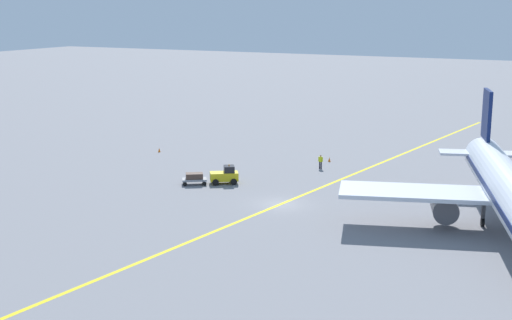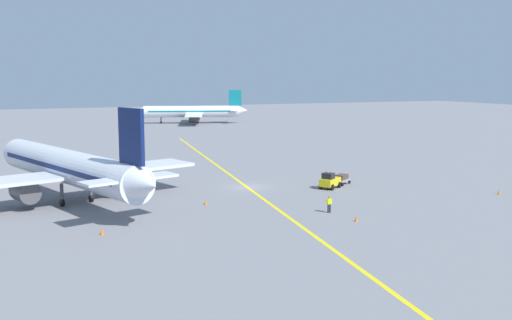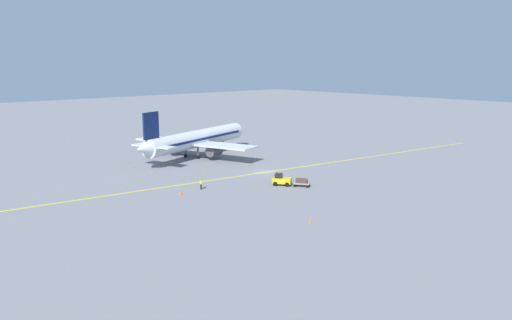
# 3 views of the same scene
# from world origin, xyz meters

# --- Properties ---
(ground_plane) EXTENTS (400.00, 400.00, 0.00)m
(ground_plane) POSITION_xyz_m (0.00, 0.00, 0.00)
(ground_plane) COLOR slate
(apron_yellow_centreline) EXTENTS (18.00, 118.76, 0.01)m
(apron_yellow_centreline) POSITION_xyz_m (0.00, 0.00, 0.00)
(apron_yellow_centreline) COLOR yellow
(apron_yellow_centreline) RESTS_ON ground
(airplane_at_gate) EXTENTS (28.28, 34.76, 10.60)m
(airplane_at_gate) POSITION_xyz_m (-20.68, -0.40, 3.71)
(airplane_at_gate) COLOR silver
(airplane_at_gate) RESTS_ON ground
(airplane_distant_taxiing) EXTENTS (31.10, 25.36, 9.54)m
(airplane_distant_taxiing) POSITION_xyz_m (24.09, 98.57, 3.34)
(airplane_distant_taxiing) COLOR white
(airplane_distant_taxiing) RESTS_ON ground
(baggage_tug_white) EXTENTS (3.33, 2.92, 2.11)m
(baggage_tug_white) POSITION_xyz_m (8.81, -4.73, 0.90)
(baggage_tug_white) COLOR gold
(baggage_tug_white) RESTS_ON ground
(baggage_cart_trailing) EXTENTS (2.94, 2.61, 1.24)m
(baggage_cart_trailing) POSITION_xyz_m (11.56, -2.91, 0.76)
(baggage_cart_trailing) COLOR gray
(baggage_cart_trailing) RESTS_ON ground
(ground_crew_worker) EXTENTS (0.58, 0.25, 1.68)m
(ground_crew_worker) POSITION_xyz_m (2.17, -15.93, 0.91)
(ground_crew_worker) COLOR #23232D
(ground_crew_worker) RESTS_ON ground
(traffic_cone_near_nose) EXTENTS (0.32, 0.32, 0.55)m
(traffic_cone_near_nose) POSITION_xyz_m (24.70, -15.59, 0.28)
(traffic_cone_near_nose) COLOR orange
(traffic_cone_near_nose) RESTS_ON ground
(traffic_cone_mid_apron) EXTENTS (0.32, 0.32, 0.55)m
(traffic_cone_mid_apron) POSITION_xyz_m (-7.86, -7.59, 0.28)
(traffic_cone_mid_apron) COLOR orange
(traffic_cone_mid_apron) RESTS_ON ground
(traffic_cone_by_wingtip) EXTENTS (0.32, 0.32, 0.55)m
(traffic_cone_by_wingtip) POSITION_xyz_m (2.63, -20.10, 0.28)
(traffic_cone_by_wingtip) COLOR orange
(traffic_cone_by_wingtip) RESTS_ON ground
(traffic_cone_far_edge) EXTENTS (0.32, 0.32, 0.55)m
(traffic_cone_far_edge) POSITION_xyz_m (-19.82, -15.55, 0.28)
(traffic_cone_far_edge) COLOR orange
(traffic_cone_far_edge) RESTS_ON ground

